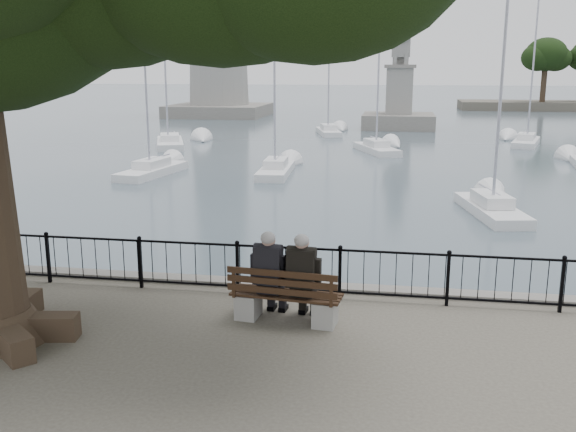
% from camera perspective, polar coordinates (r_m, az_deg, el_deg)
% --- Properties ---
extents(harbor, '(260.00, 260.00, 1.20)m').
position_cam_1_polar(harbor, '(13.19, 0.37, -8.44)').
color(harbor, slate).
rests_on(harbor, ground).
extents(railing, '(22.06, 0.06, 1.00)m').
position_cam_1_polar(railing, '(12.37, 0.00, -4.70)').
color(railing, black).
rests_on(railing, ground).
extents(bench, '(1.98, 0.78, 1.02)m').
position_cam_1_polar(bench, '(11.21, -0.24, -7.70)').
color(bench, gray).
rests_on(bench, ground).
extents(person_left, '(0.50, 0.83, 1.62)m').
position_cam_1_polar(person_left, '(11.26, -1.52, -5.52)').
color(person_left, black).
rests_on(person_left, ground).
extents(person_right, '(0.50, 0.83, 1.62)m').
position_cam_1_polar(person_right, '(11.11, 1.41, -5.78)').
color(person_right, black).
rests_on(person_right, ground).
extents(lion_monument, '(6.33, 6.33, 9.25)m').
position_cam_1_polar(lion_monument, '(59.11, 9.83, 9.94)').
color(lion_monument, slate).
rests_on(lion_monument, ground).
extents(sailboat_a, '(2.16, 5.44, 10.80)m').
position_cam_1_polar(sailboat_a, '(33.43, -11.99, 4.13)').
color(sailboat_a, white).
rests_on(sailboat_a, ground).
extents(sailboat_b, '(1.71, 5.23, 11.07)m').
position_cam_1_polar(sailboat_b, '(32.88, -1.08, 4.29)').
color(sailboat_b, white).
rests_on(sailboat_b, ground).
extents(sailboat_c, '(2.33, 5.22, 9.36)m').
position_cam_1_polar(sailboat_c, '(24.94, 17.63, 0.77)').
color(sailboat_c, white).
rests_on(sailboat_c, ground).
extents(sailboat_e, '(3.75, 6.35, 13.61)m').
position_cam_1_polar(sailboat_e, '(45.58, -10.46, 6.57)').
color(sailboat_e, white).
rests_on(sailboat_e, ground).
extents(sailboat_f, '(3.37, 5.53, 10.14)m').
position_cam_1_polar(sailboat_f, '(42.12, 7.86, 6.05)').
color(sailboat_f, white).
rests_on(sailboat_f, ground).
extents(sailboat_g, '(2.88, 5.65, 10.34)m').
position_cam_1_polar(sailboat_g, '(48.63, 20.41, 6.29)').
color(sailboat_g, white).
rests_on(sailboat_g, ground).
extents(sailboat_h, '(2.77, 5.58, 13.71)m').
position_cam_1_polar(sailboat_h, '(53.22, 3.61, 7.69)').
color(sailboat_h, white).
rests_on(sailboat_h, ground).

